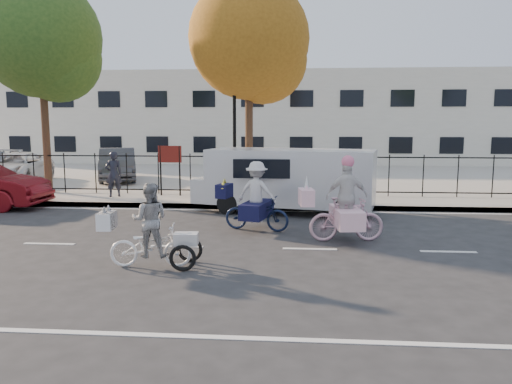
# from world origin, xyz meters

# --- Properties ---
(ground) EXTENTS (120.00, 120.00, 0.00)m
(ground) POSITION_xyz_m (0.00, 0.00, 0.00)
(ground) COLOR #333334
(road_markings) EXTENTS (60.00, 9.52, 0.01)m
(road_markings) POSITION_xyz_m (0.00, 0.00, 0.01)
(road_markings) COLOR silver
(road_markings) RESTS_ON ground
(curb) EXTENTS (60.00, 0.10, 0.15)m
(curb) POSITION_xyz_m (0.00, 5.05, 0.07)
(curb) COLOR #A8A399
(curb) RESTS_ON ground
(sidewalk) EXTENTS (60.00, 2.20, 0.15)m
(sidewalk) POSITION_xyz_m (0.00, 6.10, 0.07)
(sidewalk) COLOR #A8A399
(sidewalk) RESTS_ON ground
(parking_lot) EXTENTS (60.00, 15.60, 0.15)m
(parking_lot) POSITION_xyz_m (0.00, 15.00, 0.07)
(parking_lot) COLOR #A8A399
(parking_lot) RESTS_ON ground
(iron_fence) EXTENTS (58.00, 0.06, 1.50)m
(iron_fence) POSITION_xyz_m (0.00, 7.20, 0.90)
(iron_fence) COLOR black
(iron_fence) RESTS_ON sidewalk
(building) EXTENTS (34.00, 10.00, 6.00)m
(building) POSITION_xyz_m (0.00, 25.00, 3.00)
(building) COLOR silver
(building) RESTS_ON ground
(lamppost) EXTENTS (0.36, 0.36, 4.33)m
(lamppost) POSITION_xyz_m (0.50, 6.80, 3.11)
(lamppost) COLOR black
(lamppost) RESTS_ON sidewalk
(street_sign) EXTENTS (0.85, 0.06, 1.80)m
(street_sign) POSITION_xyz_m (-1.85, 6.80, 1.42)
(street_sign) COLOR black
(street_sign) RESTS_ON sidewalk
(zebra_trike) EXTENTS (1.93, 0.78, 1.65)m
(zebra_trike) POSITION_xyz_m (-0.12, -1.60, 0.64)
(zebra_trike) COLOR white
(zebra_trike) RESTS_ON ground
(unicorn_bike) EXTENTS (2.05, 1.44, 2.04)m
(unicorn_bike) POSITION_xyz_m (3.84, 0.81, 0.75)
(unicorn_bike) COLOR #D2A0B1
(unicorn_bike) RESTS_ON ground
(bull_bike) EXTENTS (1.99, 1.40, 1.80)m
(bull_bike) POSITION_xyz_m (1.65, 1.85, 0.72)
(bull_bike) COLOR #0F1934
(bull_bike) RESTS_ON ground
(white_van) EXTENTS (5.85, 2.93, 1.96)m
(white_van) POSITION_xyz_m (2.42, 4.50, 1.08)
(white_van) COLOR silver
(white_van) RESTS_ON ground
(pedestrian) EXTENTS (0.71, 0.64, 1.62)m
(pedestrian) POSITION_xyz_m (-3.79, 6.35, 0.96)
(pedestrian) COLOR black
(pedestrian) RESTS_ON sidewalk
(lot_car_b) EXTENTS (2.84, 4.94, 1.30)m
(lot_car_b) POSITION_xyz_m (-9.61, 10.01, 0.80)
(lot_car_b) COLOR white
(lot_car_b) RESTS_ON parking_lot
(lot_car_c) EXTENTS (2.94, 4.69, 1.46)m
(lot_car_c) POSITION_xyz_m (-5.43, 11.25, 0.88)
(lot_car_c) COLOR #43454A
(lot_car_c) RESTS_ON parking_lot
(lot_car_d) EXTENTS (1.72, 3.64, 1.20)m
(lot_car_d) POSITION_xyz_m (2.19, 11.07, 0.75)
(lot_car_d) COLOR #A9ABB1
(lot_car_d) RESTS_ON parking_lot
(tree_west) EXTENTS (4.40, 4.40, 8.06)m
(tree_west) POSITION_xyz_m (-6.55, 7.36, 5.64)
(tree_west) COLOR #442D1D
(tree_west) RESTS_ON ground
(tree_mid) EXTENTS (4.29, 4.29, 7.87)m
(tree_mid) POSITION_xyz_m (1.11, 7.36, 5.51)
(tree_mid) COLOR #442D1D
(tree_mid) RESTS_ON ground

